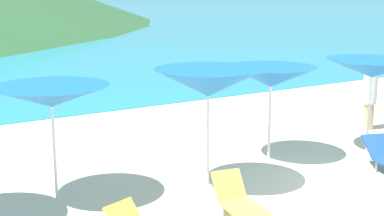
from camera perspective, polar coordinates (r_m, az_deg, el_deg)
The scene contains 7 objects.
ground_plane at distance 18.25m, azimuth -6.50°, elevation 0.16°, with size 50.00×100.00×0.30m, color beige.
umbrella_1 at distance 9.52m, azimuth -14.46°, elevation 1.19°, with size 2.12×2.12×2.07m.
umbrella_2 at distance 9.86m, azimuth 1.72°, elevation 2.65°, with size 1.97×1.97×2.26m.
umbrella_3 at distance 11.83m, azimuth 8.25°, elevation 3.24°, with size 2.01×2.01×2.05m.
umbrella_4 at distance 12.85m, azimuth 18.29°, elevation 3.93°, with size 2.12×2.12×2.13m.
lounge_chair_4 at distance 8.83m, azimuth 5.49°, elevation -10.10°, with size 0.81×1.69×0.67m.
beachgoer_2 at distance 15.16m, azimuth 18.07°, elevation 1.44°, with size 0.37×0.37×1.83m.
Camera 1 is at (-7.65, -6.12, 3.65)m, focal length 51.11 mm.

